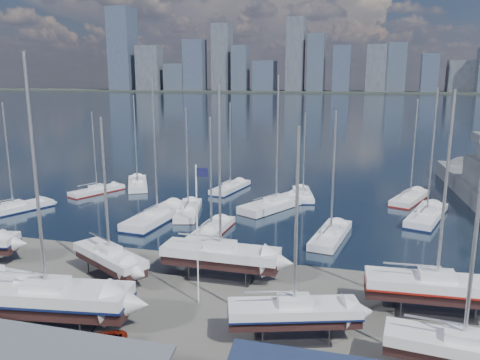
# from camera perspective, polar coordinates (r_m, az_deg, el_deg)

# --- Properties ---
(ground) EXTENTS (1400.00, 1400.00, 0.00)m
(ground) POSITION_cam_1_polar(r_m,az_deg,el_deg) (38.73, -9.54, -14.27)
(ground) COLOR #605E59
(ground) RESTS_ON ground
(water) EXTENTS (1400.00, 600.00, 0.40)m
(water) POSITION_cam_1_polar(r_m,az_deg,el_deg) (342.17, 12.50, 9.06)
(water) COLOR #182137
(water) RESTS_ON ground
(far_shore) EXTENTS (1400.00, 80.00, 2.20)m
(far_shore) POSITION_cam_1_polar(r_m,az_deg,el_deg) (601.81, 13.65, 10.38)
(far_shore) COLOR #2D332D
(far_shore) RESTS_ON ground
(skyline) EXTENTS (639.14, 43.80, 107.69)m
(skyline) POSITION_cam_1_polar(r_m,az_deg,el_deg) (596.00, 13.05, 14.05)
(skyline) COLOR #475166
(skyline) RESTS_ON far_shore
(sailboat_cradle_2) EXTENTS (8.63, 6.34, 14.14)m
(sailboat_cradle_2) POSITION_cam_1_polar(r_m,az_deg,el_deg) (42.69, -15.62, -9.08)
(sailboat_cradle_2) COLOR #2D2D33
(sailboat_cradle_2) RESTS_ON ground
(sailboat_cradle_3) EXTENTS (12.17, 4.95, 18.87)m
(sailboat_cradle_3) POSITION_cam_1_polar(r_m,az_deg,el_deg) (36.18, -22.47, -13.17)
(sailboat_cradle_3) COLOR #2D2D33
(sailboat_cradle_3) RESTS_ON ground
(sailboat_cradle_4) EXTENTS (10.33, 3.00, 16.74)m
(sailboat_cradle_4) POSITION_cam_1_polar(r_m,az_deg,el_deg) (41.34, -2.39, -9.14)
(sailboat_cradle_4) COLOR #2D2D33
(sailboat_cradle_4) RESTS_ON ground
(sailboat_cradle_5) EXTENTS (9.15, 5.03, 14.38)m
(sailboat_cradle_5) POSITION_cam_1_polar(r_m,az_deg,el_deg) (32.48, 6.60, -15.73)
(sailboat_cradle_5) COLOR #2D2D33
(sailboat_cradle_5) RESTS_ON ground
(sailboat_cradle_6) EXTENTS (10.38, 3.42, 16.51)m
(sailboat_cradle_6) POSITION_cam_1_polar(r_m,az_deg,el_deg) (38.29, 22.79, -11.96)
(sailboat_cradle_6) COLOR #2D2D33
(sailboat_cradle_6) RESTS_ON ground
(sailboat_cradle_7) EXTENTS (8.89, 3.39, 14.29)m
(sailboat_cradle_7) POSITION_cam_1_polar(r_m,az_deg,el_deg) (31.30, 25.53, -18.08)
(sailboat_cradle_7) COLOR #2D2D33
(sailboat_cradle_7) RESTS_ON ground
(sailboat_moored_0) EXTENTS (6.67, 10.28, 14.97)m
(sailboat_moored_0) POSITION_cam_1_polar(r_m,az_deg,el_deg) (68.35, -25.87, -3.30)
(sailboat_moored_0) COLOR black
(sailboat_moored_0) RESTS_ON water
(sailboat_moored_1) EXTENTS (5.75, 8.92, 12.99)m
(sailboat_moored_1) POSITION_cam_1_polar(r_m,az_deg,el_deg) (74.82, -17.03, -1.33)
(sailboat_moored_1) COLOR black
(sailboat_moored_1) RESTS_ON water
(sailboat_moored_2) EXTENTS (7.23, 10.35, 15.38)m
(sailboat_moored_2) POSITION_cam_1_polar(r_m,az_deg,el_deg) (77.54, -12.37, -0.60)
(sailboat_moored_2) COLOR black
(sailboat_moored_2) RESTS_ON water
(sailboat_moored_3) EXTENTS (4.50, 12.38, 18.12)m
(sailboat_moored_3) POSITION_cam_1_polar(r_m,az_deg,el_deg) (58.94, -10.02, -4.58)
(sailboat_moored_3) COLOR black
(sailboat_moored_3) RESTS_ON water
(sailboat_moored_4) EXTENTS (4.92, 9.88, 14.37)m
(sailboat_moored_4) POSITION_cam_1_polar(r_m,az_deg,el_deg) (61.07, -6.32, -3.85)
(sailboat_moored_4) COLOR black
(sailboat_moored_4) RESTS_ON water
(sailboat_moored_5) EXTENTS (4.45, 9.92, 14.33)m
(sailboat_moored_5) POSITION_cam_1_polar(r_m,az_deg,el_deg) (73.32, -1.18, -1.06)
(sailboat_moored_5) COLOR black
(sailboat_moored_5) RESTS_ON water
(sailboat_moored_6) EXTENTS (3.13, 9.37, 13.80)m
(sailboat_moored_6) POSITION_cam_1_polar(r_m,az_deg,el_deg) (53.25, -3.48, -6.25)
(sailboat_moored_6) COLOR black
(sailboat_moored_6) RESTS_ON water
(sailboat_moored_7) EXTENTS (8.81, 12.42, 18.50)m
(sailboat_moored_7) POSITION_cam_1_polar(r_m,az_deg,el_deg) (63.68, 4.45, -3.14)
(sailboat_moored_7) COLOR black
(sailboat_moored_7) RESTS_ON water
(sailboat_moored_8) EXTENTS (4.35, 9.07, 13.07)m
(sailboat_moored_8) POSITION_cam_1_polar(r_m,az_deg,el_deg) (69.61, 7.68, -1.89)
(sailboat_moored_8) COLOR black
(sailboat_moored_8) RESTS_ON water
(sailboat_moored_9) EXTENTS (4.22, 10.03, 14.68)m
(sailboat_moored_9) POSITION_cam_1_polar(r_m,az_deg,el_deg) (52.31, 11.00, -6.79)
(sailboat_moored_9) COLOR black
(sailboat_moored_9) RESTS_ON water
(sailboat_moored_10) EXTENTS (6.45, 11.75, 16.92)m
(sailboat_moored_10) POSITION_cam_1_polar(r_m,az_deg,el_deg) (62.79, 21.78, -4.24)
(sailboat_moored_10) COLOR black
(sailboat_moored_10) RESTS_ON water
(sailboat_moored_11) EXTENTS (6.40, 10.50, 15.20)m
(sailboat_moored_11) POSITION_cam_1_polar(r_m,az_deg,el_deg) (71.23, 20.01, -2.21)
(sailboat_moored_11) COLOR black
(sailboat_moored_11) RESTS_ON water
(car_c) EXTENTS (4.06, 5.34, 1.35)m
(car_c) POSITION_cam_1_polar(r_m,az_deg,el_deg) (31.60, -15.93, -19.76)
(car_c) COLOR gray
(car_c) RESTS_ON ground
(flagpole) EXTENTS (0.98, 0.12, 11.00)m
(flagpole) POSITION_cam_1_polar(r_m,az_deg,el_deg) (35.61, -5.15, -5.63)
(flagpole) COLOR white
(flagpole) RESTS_ON ground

